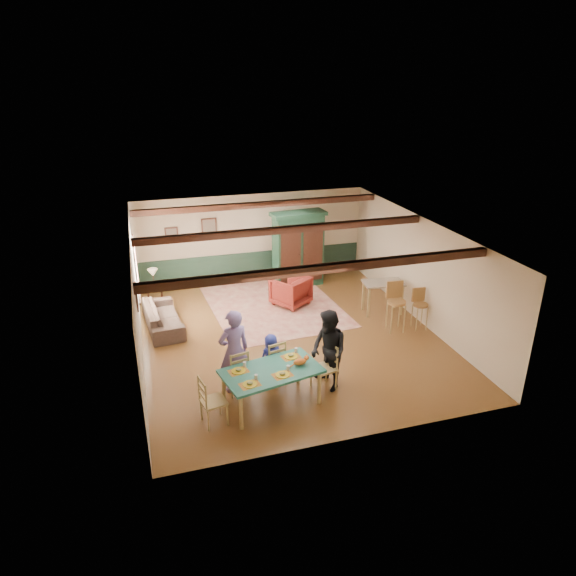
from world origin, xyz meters
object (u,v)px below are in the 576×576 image
object	(u,v)px
bar_stool_right	(420,309)
dining_chair_end_left	(213,400)
person_man	(234,351)
armoire	(298,249)
dining_chair_far_left	(236,370)
dining_chair_far_right	(273,360)
table_lamp	(153,278)
bar_stool_left	(396,308)
dining_table	(272,387)
sofa	(163,317)
person_child	(271,357)
dining_chair_end_right	(324,367)
person_woman	(329,351)
counter_table	(382,297)
end_table	(155,295)
armchair	(291,291)
cat	(300,361)

from	to	relation	value
bar_stool_right	dining_chair_end_left	bearing A→B (deg)	-153.39
person_man	armoire	size ratio (longest dim) A/B	0.78
dining_chair_far_left	dining_chair_far_right	world-z (taller)	same
table_lamp	bar_stool_left	xyz separation A→B (m)	(5.68, -3.37, -0.16)
dining_table	bar_stool_left	distance (m)	4.35
sofa	dining_table	bearing A→B (deg)	-160.91
person_man	person_child	distance (m)	0.90
dining_chair_end_right	person_child	world-z (taller)	person_child
bar_stool_left	table_lamp	bearing A→B (deg)	155.49
person_child	armoire	distance (m)	5.36
armoire	bar_stool_right	xyz separation A→B (m)	(2.06, -3.66, -0.62)
sofa	bar_stool_right	distance (m)	6.50
person_woman	bar_stool_left	world-z (taller)	person_woman
dining_chair_end_right	counter_table	distance (m)	4.07
dining_chair_far_right	dining_chair_end_right	size ratio (longest dim) A/B	1.00
dining_table	end_table	xyz separation A→B (m)	(-1.91, 5.52, -0.11)
dining_table	end_table	size ratio (longest dim) A/B	3.40
bar_stool_right	armchair	bearing A→B (deg)	143.20
sofa	dining_chair_end_right	bearing A→B (deg)	-146.84
dining_table	armchair	distance (m)	4.74
dining_chair_far_left	person_woman	size ratio (longest dim) A/B	0.58
counter_table	bar_stool_right	world-z (taller)	bar_stool_right
dining_chair_end_right	armoire	distance (m)	5.69
dining_chair_far_right	armchair	world-z (taller)	dining_chair_far_right
dining_chair_far_right	dining_chair_end_right	world-z (taller)	same
sofa	bar_stool_right	size ratio (longest dim) A/B	1.95
person_child	table_lamp	xyz separation A→B (m)	(-2.14, 4.63, 0.28)
bar_stool_left	bar_stool_right	distance (m)	0.66
dining_chair_far_right	armoire	world-z (taller)	armoire
cat	bar_stool_right	size ratio (longest dim) A/B	0.36
dining_chair_far_right	bar_stool_right	distance (m)	4.37
dining_chair_end_right	counter_table	size ratio (longest dim) A/B	0.93
person_woman	dining_chair_far_left	bearing A→B (deg)	-113.57
dining_chair_far_left	counter_table	world-z (taller)	dining_chair_far_left
person_child	counter_table	distance (m)	4.38
sofa	end_table	world-z (taller)	sofa
dining_chair_far_left	sofa	bearing A→B (deg)	-81.68
dining_chair_far_right	bar_stool_right	xyz separation A→B (m)	(4.17, 1.30, 0.03)
armchair	dining_chair_far_right	bearing A→B (deg)	34.30
cat	sofa	size ratio (longest dim) A/B	0.18
counter_table	table_lamp	bearing A→B (deg)	158.52
person_woman	end_table	world-z (taller)	person_woman
end_table	table_lamp	distance (m)	0.52
bar_stool_right	dining_table	bearing A→B (deg)	-150.78
sofa	table_lamp	distance (m)	1.62
end_table	bar_stool_left	size ratio (longest dim) A/B	0.43
bar_stool_left	bar_stool_right	size ratio (longest dim) A/B	1.21
dining_table	armoire	world-z (taller)	armoire
person_woman	person_child	bearing A→B (deg)	-133.26
dining_chair_far_left	counter_table	distance (m)	5.18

